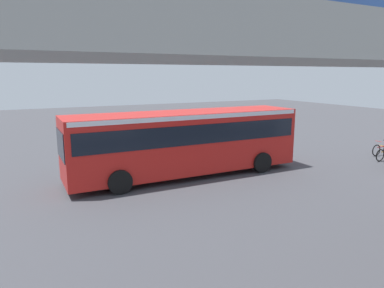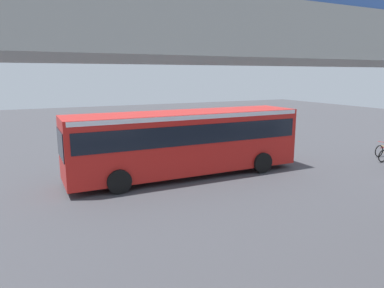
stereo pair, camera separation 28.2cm
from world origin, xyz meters
name	(u,v)px [view 1 (the left image)]	position (x,y,z in m)	size (l,w,h in m)	color
ground	(187,171)	(0.00, 0.00, 0.00)	(80.00, 80.00, 0.00)	#424247
city_bus	(186,138)	(0.40, 0.65, 1.88)	(11.54, 2.85, 3.15)	red
bicycle_red	(382,149)	(-12.32, 2.18, 0.37)	(1.77, 0.44, 0.96)	black
traffic_sign	(257,119)	(-7.01, -3.49, 1.89)	(0.08, 0.60, 2.80)	slate
lane_dash_leftmost	(222,152)	(-4.00, -3.11, 0.00)	(2.00, 0.20, 0.01)	silver
lane_dash_left	(164,158)	(0.00, -3.11, 0.00)	(2.00, 0.20, 0.01)	silver
lane_dash_centre	(97,166)	(4.00, -3.11, 0.00)	(2.00, 0.20, 0.01)	silver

